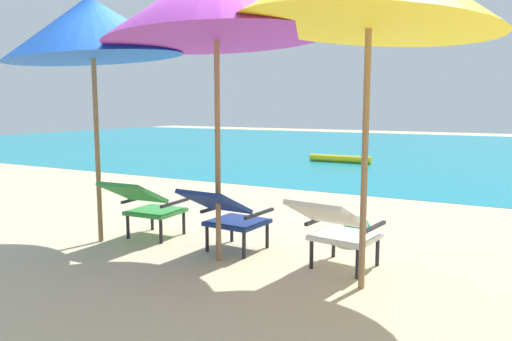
% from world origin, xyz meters
% --- Properties ---
extents(ground_plane, '(40.00, 40.00, 0.00)m').
position_xyz_m(ground_plane, '(0.00, 4.00, 0.00)').
color(ground_plane, '#CCB78E').
extents(ocean_band, '(40.00, 18.00, 0.01)m').
position_xyz_m(ocean_band, '(0.00, 12.43, 0.00)').
color(ocean_band, teal).
rests_on(ocean_band, ground_plane).
extents(swim_buoy, '(1.60, 0.18, 0.18)m').
position_xyz_m(swim_buoy, '(-1.66, 7.69, 0.10)').
color(swim_buoy, yellow).
rests_on(swim_buoy, ocean_band).
extents(lounge_chair_left, '(0.58, 0.90, 0.68)m').
position_xyz_m(lounge_chair_left, '(-1.01, -0.28, 0.40)').
color(lounge_chair_left, '#338E3D').
rests_on(lounge_chair_left, ground_plane).
extents(lounge_chair_center, '(0.59, 0.91, 0.68)m').
position_xyz_m(lounge_chair_center, '(0.01, -0.28, 0.40)').
color(lounge_chair_center, navy).
rests_on(lounge_chair_center, ground_plane).
extents(lounge_chair_right, '(0.64, 0.93, 0.68)m').
position_xyz_m(lounge_chair_right, '(1.12, -0.28, 0.40)').
color(lounge_chair_right, silver).
rests_on(lounge_chair_right, ground_plane).
extents(beach_umbrella_left, '(2.53, 2.54, 2.58)m').
position_xyz_m(beach_umbrella_left, '(-1.40, -0.55, 2.21)').
color(beach_umbrella_left, olive).
rests_on(beach_umbrella_left, ground_plane).
extents(beach_umbrella_center, '(2.41, 2.39, 2.70)m').
position_xyz_m(beach_umbrella_center, '(0.06, -0.50, 2.33)').
color(beach_umbrella_center, olive).
rests_on(beach_umbrella_center, ground_plane).
extents(beach_ball, '(0.29, 0.29, 0.29)m').
position_xyz_m(beach_ball, '(1.00, 0.69, 0.14)').
color(beach_ball, '#1E9E60').
rests_on(beach_ball, ground_plane).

